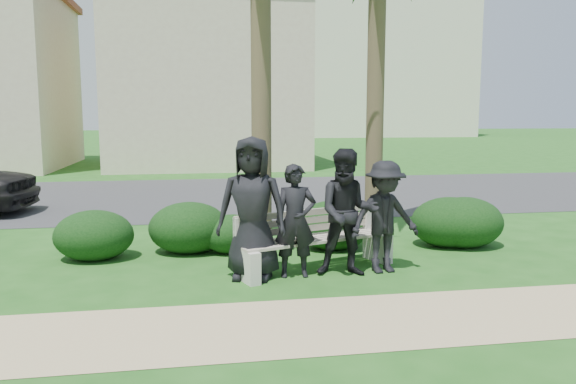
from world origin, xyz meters
The scene contains 16 objects.
ground centered at (0.00, 0.00, 0.00)m, with size 160.00×160.00×0.00m, color #1D5117.
footpath centered at (0.00, -1.80, 0.00)m, with size 30.00×1.60×0.01m, color tan.
asphalt_street centered at (0.00, 8.00, 0.00)m, with size 160.00×8.00×0.01m, color #2D2D30.
stucco_bldg_right centered at (-1.00, 18.00, 3.66)m, with size 8.40×8.40×7.30m.
hotel_tower centered at (14.00, 55.00, 13.41)m, with size 26.00×18.00×37.30m.
park_bench centered at (0.04, 0.26, 0.37)m, with size 2.48×1.28×0.81m.
man_a centered at (-0.89, 0.00, 0.95)m, with size 0.93×0.60×1.90m, color black.
man_b centered at (-0.31, -0.03, 0.76)m, with size 0.56×0.36×1.52m, color black.
man_c centered at (0.40, -0.08, 0.86)m, with size 0.84×0.65×1.73m, color black.
man_d centered at (0.94, -0.02, 0.78)m, with size 1.00×0.58×1.55m, color black.
hedge_a centered at (-3.15, 1.40, 0.39)m, with size 1.19×0.98×0.77m, color black.
hedge_b centered at (-1.74, 1.62, 0.41)m, with size 1.27×1.05×0.83m, color black.
hedge_c centered at (-1.07, 1.47, 0.31)m, with size 0.96×0.79×0.63m, color black.
hedge_d centered at (0.60, 1.47, 0.41)m, with size 1.25×1.03×0.82m, color black.
hedge_e centered at (2.55, 1.33, 0.42)m, with size 1.29×1.07×0.84m, color black.
hedge_f centered at (2.78, 1.25, 0.43)m, with size 1.31×1.08×0.85m, color black.
Camera 1 is at (-1.64, -7.29, 2.16)m, focal length 35.00 mm.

